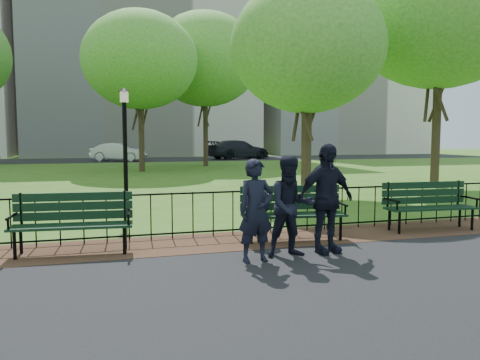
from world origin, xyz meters
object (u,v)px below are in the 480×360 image
object	(u,v)px
park_bench_right_a	(428,200)
person_mid	(291,206)
park_bench_main	(277,204)
tree_mid_e	(441,10)
lamppost	(125,147)
tree_far_c	(140,60)
tree_far_e	(205,60)
person_right	(326,198)
park_bench_left_a	(73,216)
sedan_dark	(239,150)
tree_near_e	(308,47)
sedan_silver	(119,152)
person_left	(256,211)

from	to	relation	value
park_bench_right_a	person_mid	world-z (taller)	person_mid
park_bench_main	tree_mid_e	world-z (taller)	tree_mid_e
lamppost	tree_far_c	bearing A→B (deg)	83.86
tree_far_e	tree_far_c	bearing A→B (deg)	-140.06
park_bench_main	person_right	xyz separation A→B (m)	(0.45, -1.08, 0.23)
park_bench_main	tree_mid_e	bearing A→B (deg)	45.42
park_bench_left_a	sedan_dark	world-z (taller)	sedan_dark
tree_near_e	sedan_dark	xyz separation A→B (m)	(5.39, 26.25, -4.00)
tree_near_e	sedan_dark	world-z (taller)	tree_near_e
tree_mid_e	sedan_silver	size ratio (longest dim) A/B	2.18
tree_near_e	park_bench_main	bearing A→B (deg)	-118.98
park_bench_left_a	sedan_dark	size ratio (longest dim) A/B	0.34
tree_near_e	tree_mid_e	bearing A→B (deg)	11.14
park_bench_left_a	park_bench_right_a	xyz separation A→B (m)	(7.03, -0.01, -0.00)
park_bench_main	tree_far_e	size ratio (longest dim) A/B	0.20
park_bench_left_a	person_mid	size ratio (longest dim) A/B	1.21
tree_near_e	sedan_silver	xyz separation A→B (m)	(-5.11, 25.26, -4.10)
lamppost	tree_far_e	world-z (taller)	tree_far_e
person_mid	park_bench_main	bearing A→B (deg)	84.04
park_bench_main	sedan_dark	bearing A→B (deg)	82.57
park_bench_main	park_bench_right_a	xyz separation A→B (m)	(3.42, 0.09, -0.07)
park_bench_right_a	person_right	bearing A→B (deg)	-154.23
park_bench_left_a	sedan_dark	distance (m)	34.53
lamppost	person_left	size ratio (longest dim) A/B	1.97
park_bench_right_a	sedan_dark	size ratio (longest dim) A/B	0.34
tree_far_c	person_right	xyz separation A→B (m)	(1.35, -20.25, -5.35)
tree_near_e	sedan_silver	size ratio (longest dim) A/B	1.56
tree_far_e	person_right	size ratio (longest dim) A/B	5.59
person_mid	tree_mid_e	bearing A→B (deg)	45.01
tree_mid_e	park_bench_right_a	bearing A→B (deg)	-129.87
sedan_dark	person_right	bearing A→B (deg)	151.55
park_bench_left_a	tree_mid_e	xyz separation A→B (m)	(13.03, 7.18, 6.16)
park_bench_main	lamppost	xyz separation A→B (m)	(-2.56, 3.75, 1.02)
park_bench_right_a	sedan_silver	distance (m)	31.67
tree_far_e	person_mid	size ratio (longest dim) A/B	6.24
lamppost	person_right	xyz separation A→B (m)	(3.01, -4.83, -0.79)
park_bench_right_a	park_bench_left_a	bearing A→B (deg)	-175.85
park_bench_main	park_bench_left_a	size ratio (longest dim) A/B	1.02
lamppost	person_mid	world-z (taller)	lamppost
park_bench_right_a	lamppost	size ratio (longest dim) A/B	0.62
lamppost	tree_near_e	xyz separation A→B (m)	(5.93, 2.34, 3.13)
person_right	sedan_dark	world-z (taller)	person_right
tree_mid_e	lamppost	bearing A→B (deg)	-163.58
park_bench_left_a	tree_far_e	bearing A→B (deg)	77.36
park_bench_main	tree_far_e	distance (m)	24.16
park_bench_main	park_bench_left_a	distance (m)	3.61
person_mid	person_right	size ratio (longest dim) A/B	0.90
park_bench_right_a	tree_far_c	bearing A→B (deg)	106.95
person_left	tree_far_c	bearing A→B (deg)	84.35
park_bench_right_a	sedan_dark	distance (m)	32.69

